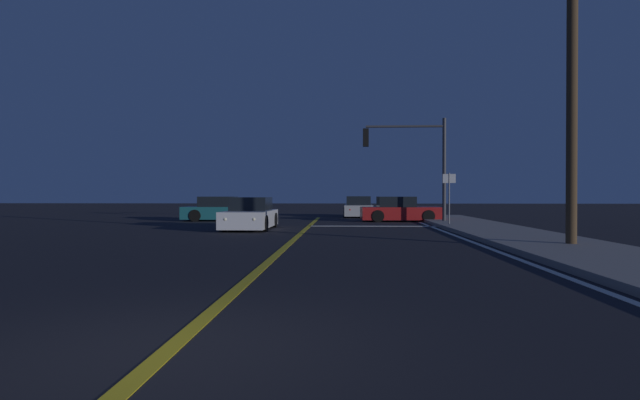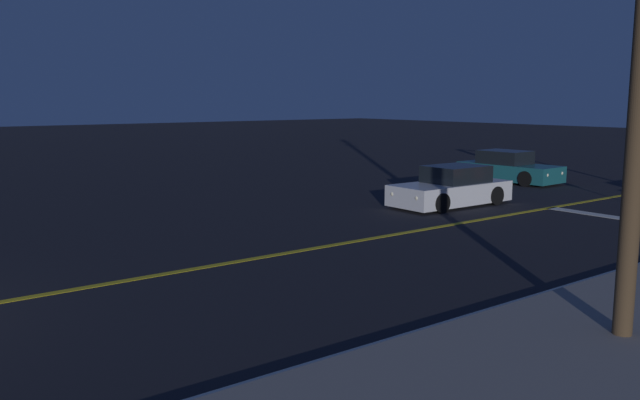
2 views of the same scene
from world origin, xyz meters
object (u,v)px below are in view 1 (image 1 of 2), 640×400
(traffic_signal_near_right, at_px, (413,153))
(street_sign_corner, at_px, (449,191))
(car_mid_block_white, at_px, (250,215))
(car_distant_tail_red, at_px, (400,211))
(car_parked_curb_silver, at_px, (358,208))
(utility_pole_right, at_px, (572,70))
(car_lead_oncoming_teal, at_px, (222,210))

(traffic_signal_near_right, xyz_separation_m, street_sign_corner, (1.25, -2.80, -1.90))
(car_mid_block_white, xyz_separation_m, car_distant_tail_red, (6.94, 6.68, 0.00))
(car_parked_curb_silver, height_order, utility_pole_right, utility_pole_right)
(car_mid_block_white, xyz_separation_m, traffic_signal_near_right, (7.37, 4.52, 2.95))
(car_mid_block_white, distance_m, car_distant_tail_red, 9.63)
(car_lead_oncoming_teal, distance_m, car_distant_tail_red, 9.77)
(car_lead_oncoming_teal, distance_m, utility_pole_right, 19.81)
(car_distant_tail_red, bearing_deg, car_mid_block_white, -48.82)
(utility_pole_right, bearing_deg, car_lead_oncoming_teal, 131.58)
(traffic_signal_near_right, height_order, utility_pole_right, utility_pole_right)
(car_parked_curb_silver, bearing_deg, car_mid_block_white, -110.58)
(car_lead_oncoming_teal, bearing_deg, car_parked_curb_silver, 123.40)
(car_distant_tail_red, height_order, utility_pole_right, utility_pole_right)
(car_lead_oncoming_teal, relative_size, traffic_signal_near_right, 0.84)
(car_parked_curb_silver, relative_size, traffic_signal_near_right, 0.87)
(car_lead_oncoming_teal, relative_size, car_parked_curb_silver, 0.97)
(utility_pole_right, height_order, street_sign_corner, utility_pole_right)
(car_mid_block_white, bearing_deg, car_parked_curb_silver, -110.91)
(car_parked_curb_silver, distance_m, car_distant_tail_red, 6.15)
(car_distant_tail_red, distance_m, utility_pole_right, 15.21)
(car_mid_block_white, height_order, utility_pole_right, utility_pole_right)
(traffic_signal_near_right, distance_m, utility_pole_right, 12.48)
(car_parked_curb_silver, xyz_separation_m, utility_pole_right, (5.16, -20.07, 4.20))
(car_mid_block_white, height_order, car_distant_tail_red, same)
(traffic_signal_near_right, bearing_deg, car_parked_curb_silver, -72.41)
(traffic_signal_near_right, bearing_deg, car_distant_tail_red, -78.78)
(street_sign_corner, bearing_deg, traffic_signal_near_right, 113.98)
(car_distant_tail_red, bearing_deg, car_lead_oncoming_teal, -93.83)
(car_parked_curb_silver, height_order, car_distant_tail_red, same)
(car_lead_oncoming_teal, distance_m, traffic_signal_near_right, 10.87)
(car_lead_oncoming_teal, xyz_separation_m, traffic_signal_near_right, (10.20, -2.35, 2.95))
(car_lead_oncoming_teal, relative_size, car_distant_tail_red, 1.01)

